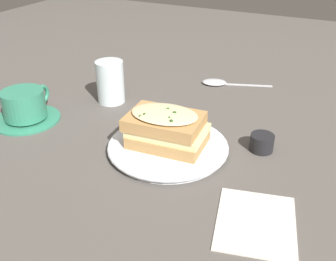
# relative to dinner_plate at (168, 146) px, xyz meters

# --- Properties ---
(ground_plane) EXTENTS (2.40, 2.40, 0.00)m
(ground_plane) POSITION_rel_dinner_plate_xyz_m (-0.01, -0.01, -0.01)
(ground_plane) COLOR #514C47
(dinner_plate) EXTENTS (0.23, 0.23, 0.02)m
(dinner_plate) POSITION_rel_dinner_plate_xyz_m (0.00, 0.00, 0.00)
(dinner_plate) COLOR white
(dinner_plate) RESTS_ON ground_plane
(sandwich) EXTENTS (0.11, 0.15, 0.07)m
(sandwich) POSITION_rel_dinner_plate_xyz_m (0.00, -0.00, 0.04)
(sandwich) COLOR #B2844C
(sandwich) RESTS_ON dinner_plate
(teacup_with_saucer) EXTENTS (0.15, 0.14, 0.07)m
(teacup_with_saucer) POSITION_rel_dinner_plate_xyz_m (0.02, -0.33, 0.02)
(teacup_with_saucer) COLOR #338466
(teacup_with_saucer) RESTS_ON ground_plane
(water_glass) EXTENTS (0.06, 0.06, 0.10)m
(water_glass) POSITION_rel_dinner_plate_xyz_m (-0.14, -0.22, 0.04)
(water_glass) COLOR silver
(water_glass) RESTS_ON ground_plane
(spoon) EXTENTS (0.09, 0.18, 0.01)m
(spoon) POSITION_rel_dinner_plate_xyz_m (-0.35, -0.03, -0.00)
(spoon) COLOR silver
(spoon) RESTS_ON ground_plane
(napkin) EXTENTS (0.16, 0.14, 0.00)m
(napkin) POSITION_rel_dinner_plate_xyz_m (0.12, 0.20, -0.01)
(napkin) COLOR silver
(napkin) RESTS_ON ground_plane
(condiment_pot) EXTENTS (0.05, 0.05, 0.03)m
(condiment_pot) POSITION_rel_dinner_plate_xyz_m (-0.08, 0.16, 0.01)
(condiment_pot) COLOR black
(condiment_pot) RESTS_ON ground_plane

